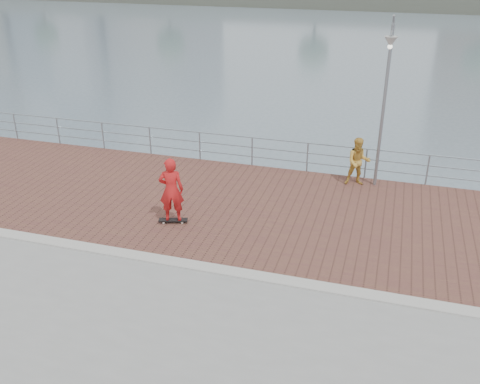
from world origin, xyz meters
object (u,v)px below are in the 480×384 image
(street_lamp, at_px, (387,77))
(guardrail, at_px, (280,151))
(skateboarder, at_px, (171,190))
(bystander, at_px, (358,162))

(street_lamp, bearing_deg, guardrail, 165.55)
(guardrail, distance_m, skateboarder, 5.41)
(guardrail, height_order, skateboarder, skateboarder)
(bystander, bearing_deg, skateboarder, -150.92)
(guardrail, xyz_separation_m, bystander, (2.85, -0.64, 0.16))
(skateboarder, relative_size, bystander, 1.18)
(street_lamp, xyz_separation_m, bystander, (-0.61, 0.25, -2.96))
(bystander, bearing_deg, guardrail, 154.97)
(guardrail, height_order, bystander, bystander)
(skateboarder, distance_m, bystander, 6.57)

